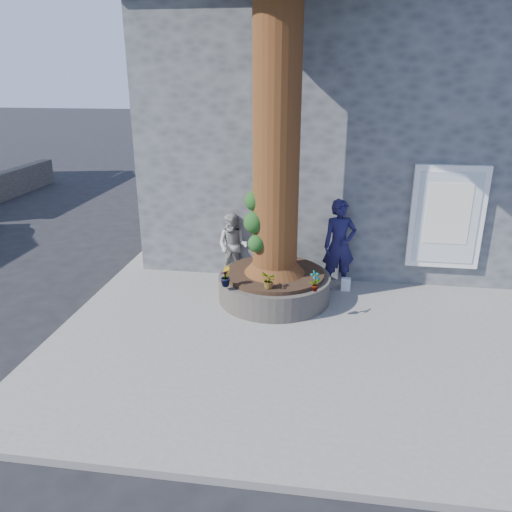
# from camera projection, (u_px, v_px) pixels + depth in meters

# --- Properties ---
(ground) EXTENTS (120.00, 120.00, 0.00)m
(ground) POSITION_uv_depth(u_px,v_px,m) (216.00, 350.00, 8.72)
(ground) COLOR black
(ground) RESTS_ON ground
(pavement) EXTENTS (9.00, 8.00, 0.12)m
(pavement) POSITION_uv_depth(u_px,v_px,m) (305.00, 326.00, 9.43)
(pavement) COLOR slate
(pavement) RESTS_ON ground
(yellow_line) EXTENTS (0.10, 30.00, 0.01)m
(yellow_line) POSITION_uv_depth(u_px,v_px,m) (79.00, 313.00, 10.07)
(yellow_line) COLOR yellow
(yellow_line) RESTS_ON ground
(stone_shop) EXTENTS (10.30, 8.30, 6.30)m
(stone_shop) POSITION_uv_depth(u_px,v_px,m) (356.00, 126.00, 13.98)
(stone_shop) COLOR #494C4E
(stone_shop) RESTS_ON ground
(planter) EXTENTS (2.30, 2.30, 0.60)m
(planter) POSITION_uv_depth(u_px,v_px,m) (274.00, 286.00, 10.33)
(planter) COLOR black
(planter) RESTS_ON pavement
(man) EXTENTS (0.83, 0.67, 1.98)m
(man) POSITION_uv_depth(u_px,v_px,m) (339.00, 245.00, 10.61)
(man) COLOR #18163D
(man) RESTS_ON pavement
(woman) EXTENTS (0.81, 0.68, 1.50)m
(woman) POSITION_uv_depth(u_px,v_px,m) (233.00, 246.00, 11.30)
(woman) COLOR #9A9893
(woman) RESTS_ON pavement
(shopping_bag) EXTENTS (0.20, 0.13, 0.28)m
(shopping_bag) POSITION_uv_depth(u_px,v_px,m) (346.00, 284.00, 10.78)
(shopping_bag) COLOR white
(shopping_bag) RESTS_ON pavement
(plant_a) EXTENTS (0.25, 0.24, 0.40)m
(plant_a) POSITION_uv_depth(u_px,v_px,m) (315.00, 281.00, 9.25)
(plant_a) COLOR gray
(plant_a) RESTS_ON planter
(plant_b) EXTENTS (0.25, 0.25, 0.39)m
(plant_b) POSITION_uv_depth(u_px,v_px,m) (225.00, 276.00, 9.48)
(plant_b) COLOR gray
(plant_b) RESTS_ON planter
(plant_c) EXTENTS (0.24, 0.24, 0.32)m
(plant_c) POSITION_uv_depth(u_px,v_px,m) (225.00, 278.00, 9.50)
(plant_c) COLOR gray
(plant_c) RESTS_ON planter
(plant_d) EXTENTS (0.36, 0.38, 0.33)m
(plant_d) POSITION_uv_depth(u_px,v_px,m) (269.00, 280.00, 9.38)
(plant_d) COLOR gray
(plant_d) RESTS_ON planter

